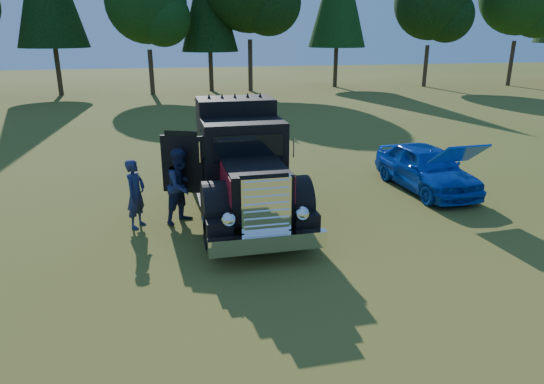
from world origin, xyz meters
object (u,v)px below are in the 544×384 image
at_px(hotrod_coupe, 426,167).
at_px(spectator_near, 136,194).
at_px(diamond_t_truck, 241,167).
at_px(spectator_far, 182,186).

relative_size(hotrod_coupe, spectator_near, 2.46).
relative_size(diamond_t_truck, hotrod_coupe, 1.66).
xyz_separation_m(hotrod_coupe, spectator_near, (-8.64, -1.17, 0.16)).
distance_m(hotrod_coupe, spectator_near, 8.72).
distance_m(diamond_t_truck, spectator_near, 2.79).
bearing_deg(diamond_t_truck, spectator_far, -168.68).
bearing_deg(hotrod_coupe, spectator_near, -172.31).
relative_size(diamond_t_truck, spectator_far, 3.67).
bearing_deg(spectator_near, hotrod_coupe, -53.25).
bearing_deg(spectator_far, diamond_t_truck, -28.90).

